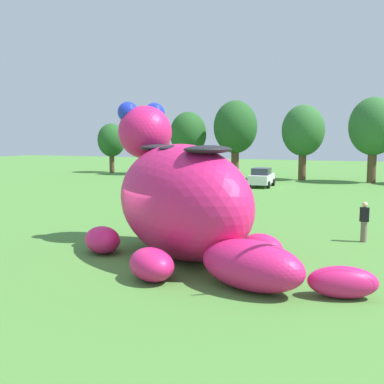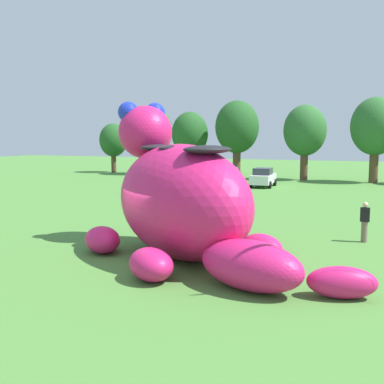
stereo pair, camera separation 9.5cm
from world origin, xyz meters
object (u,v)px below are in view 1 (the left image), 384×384
(car_red, at_px, (199,174))
(car_white, at_px, (262,177))
(spectator_mid_field, at_px, (364,222))
(car_black, at_px, (228,176))
(giant_inflatable_creature, at_px, (182,199))

(car_red, height_order, car_white, same)
(car_white, height_order, spectator_mid_field, car_white)
(car_black, bearing_deg, car_white, -6.54)
(car_white, xyz_separation_m, spectator_mid_field, (9.91, -20.17, -0.01))
(giant_inflatable_creature, height_order, spectator_mid_field, giant_inflatable_creature)
(car_black, relative_size, spectator_mid_field, 2.54)
(car_red, bearing_deg, giant_inflatable_creature, -68.52)
(car_white, distance_m, spectator_mid_field, 22.48)
(giant_inflatable_creature, xyz_separation_m, car_black, (-7.30, 25.94, -1.29))
(car_black, distance_m, car_white, 3.41)
(car_black, height_order, spectator_mid_field, car_black)
(car_white, bearing_deg, car_black, 173.46)
(car_red, bearing_deg, spectator_mid_field, -52.08)
(giant_inflatable_creature, bearing_deg, spectator_mid_field, 41.93)
(car_red, xyz_separation_m, car_black, (3.10, -0.49, 0.00))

